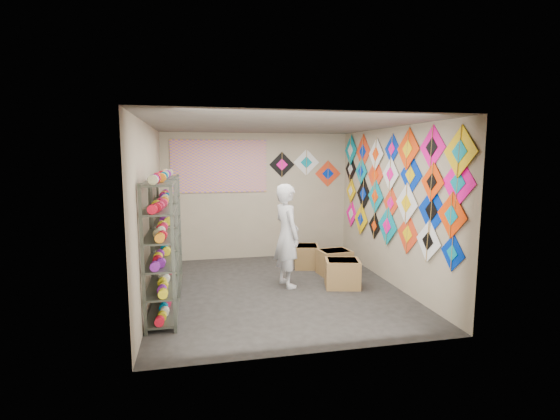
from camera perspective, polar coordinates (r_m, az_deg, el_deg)
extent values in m
plane|color=black|center=(6.91, -0.30, -11.10)|extent=(4.50, 4.50, 0.00)
plane|color=tan|center=(8.80, -3.26, 1.96)|extent=(4.00, 0.00, 4.00)
plane|color=tan|center=(4.45, 5.53, -3.69)|extent=(4.00, 0.00, 4.00)
plane|color=tan|center=(6.51, -17.84, -0.42)|extent=(0.00, 4.50, 4.50)
plane|color=tan|center=(7.27, 15.33, 0.49)|extent=(0.00, 4.50, 4.50)
plane|color=#6B645A|center=(6.56, -0.32, 11.84)|extent=(4.50, 4.50, 0.00)
cube|color=#4C5147|center=(5.72, -16.34, -5.50)|extent=(0.40, 1.10, 1.90)
cube|color=#4C5147|center=(6.99, -15.54, -3.11)|extent=(0.40, 1.10, 1.90)
cylinder|color=#E9214F|center=(5.24, -16.78, -5.67)|extent=(0.12, 0.10, 0.12)
cylinder|color=orange|center=(5.42, -16.61, -5.21)|extent=(0.12, 0.10, 0.12)
cylinder|color=yellow|center=(5.61, -16.45, -4.78)|extent=(0.12, 0.10, 0.12)
cylinder|color=white|center=(5.80, -16.30, -4.37)|extent=(0.12, 0.10, 0.12)
cylinder|color=red|center=(5.98, -16.17, -4.00)|extent=(0.12, 0.10, 0.12)
cylinder|color=purple|center=(6.17, -16.04, -3.64)|extent=(0.12, 0.10, 0.12)
cylinder|color=#C6C58A|center=(6.50, -15.83, -3.06)|extent=(0.12, 0.10, 0.12)
cylinder|color=#0069A0|center=(6.69, -15.72, -2.76)|extent=(0.12, 0.10, 0.12)
cylinder|color=#E9214F|center=(6.88, -15.62, -2.48)|extent=(0.12, 0.10, 0.12)
cylinder|color=orange|center=(7.07, -15.52, -2.21)|extent=(0.12, 0.10, 0.12)
cylinder|color=yellow|center=(7.26, -15.43, -1.95)|extent=(0.12, 0.10, 0.12)
cylinder|color=white|center=(7.45, -15.34, -1.71)|extent=(0.12, 0.10, 0.12)
cube|color=#0027AC|center=(5.83, 23.11, -5.56)|extent=(0.02, 0.51, 0.51)
cube|color=silver|center=(6.25, 20.13, -4.13)|extent=(0.03, 0.63, 0.63)
cube|color=red|center=(6.78, 17.54, -3.24)|extent=(0.03, 0.66, 0.65)
cube|color=#04859C|center=(7.35, 14.85, -2.19)|extent=(0.02, 0.69, 0.69)
cube|color=black|center=(7.85, 13.16, -2.16)|extent=(0.02, 0.51, 0.51)
cube|color=#EFBC07|center=(8.39, 11.30, -1.26)|extent=(0.03, 0.63, 0.63)
cube|color=#FF0592|center=(8.90, 10.00, -0.50)|extent=(0.04, 0.58, 0.58)
cube|color=#F73A05|center=(5.76, 23.00, -0.70)|extent=(0.01, 0.63, 0.63)
cube|color=#0027AC|center=(6.17, 20.59, -0.08)|extent=(0.02, 0.70, 0.70)
cube|color=silver|center=(6.73, 17.37, 0.89)|extent=(0.01, 0.67, 0.67)
cube|color=red|center=(7.24, 15.33, 0.96)|extent=(0.02, 0.55, 0.55)
cube|color=#04859C|center=(7.74, 13.26, 1.88)|extent=(0.02, 0.63, 0.63)
cube|color=black|center=(8.28, 11.67, 2.23)|extent=(0.02, 0.67, 0.67)
cube|color=#EFBC07|center=(8.85, 9.95, 2.66)|extent=(0.03, 0.51, 0.51)
cube|color=#FF0592|center=(5.67, 23.79, 3.57)|extent=(0.04, 0.69, 0.69)
cube|color=#F73A05|center=(6.12, 20.62, 3.73)|extent=(0.03, 0.56, 0.56)
cube|color=#0027AC|center=(6.66, 17.92, 4.72)|extent=(0.01, 0.65, 0.65)
cube|color=silver|center=(7.21, 15.27, 4.89)|extent=(0.02, 0.58, 0.58)
cube|color=red|center=(7.79, 13.26, 4.84)|extent=(0.04, 0.65, 0.65)
cube|color=#04859C|center=(8.34, 11.34, 5.37)|extent=(0.02, 0.54, 0.54)
cube|color=black|center=(8.91, 9.92, 5.71)|extent=(0.03, 0.59, 0.59)
cube|color=#EFBC07|center=(5.63, 23.99, 7.53)|extent=(0.04, 0.68, 0.68)
cube|color=#FF0592|center=(6.18, 20.62, 8.27)|extent=(0.02, 0.64, 0.64)
cube|color=#F73A05|center=(6.72, 17.54, 8.19)|extent=(0.04, 0.67, 0.67)
cube|color=#0027AC|center=(7.22, 15.49, 8.29)|extent=(0.03, 0.53, 0.53)
cube|color=silver|center=(7.73, 13.35, 7.67)|extent=(0.03, 0.60, 0.60)
cube|color=red|center=(8.32, 11.60, 8.05)|extent=(0.01, 0.70, 0.70)
cube|color=#04859C|center=(8.88, 9.91, 8.28)|extent=(0.01, 0.65, 0.65)
cube|color=black|center=(8.85, 0.27, 6.39)|extent=(0.56, 0.02, 0.56)
cube|color=silver|center=(8.98, 3.72, 6.70)|extent=(0.58, 0.02, 0.58)
cube|color=red|center=(9.13, 6.74, 5.10)|extent=(0.59, 0.02, 0.59)
cube|color=#8A54B6|center=(8.66, -8.54, 6.11)|extent=(2.00, 0.01, 1.10)
imported|color=silver|center=(6.89, 0.97, -3.59)|extent=(0.83, 0.71, 1.76)
cube|color=#9C7444|center=(7.04, 8.76, -8.80)|extent=(0.66, 0.59, 0.47)
cube|color=#9C7444|center=(7.74, 7.68, -7.31)|extent=(0.61, 0.52, 0.47)
cube|color=#9C7444|center=(8.16, 3.74, -6.53)|extent=(0.57, 0.60, 0.45)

